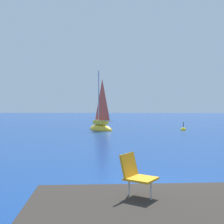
# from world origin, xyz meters

# --- Properties ---
(ground_plane) EXTENTS (160.00, 160.00, 0.00)m
(ground_plane) POSITION_xyz_m (0.00, 0.00, 0.00)
(ground_plane) COLOR navy
(boulder_inland) EXTENTS (1.43, 1.47, 0.70)m
(boulder_inland) POSITION_xyz_m (0.60, -2.22, 0.00)
(boulder_inland) COLOR #2D2920
(boulder_inland) RESTS_ON ground
(sailboat_near) EXTENTS (3.13, 3.41, 6.58)m
(sailboat_near) POSITION_xyz_m (-2.86, 21.29, 0.36)
(sailboat_near) COLOR yellow
(sailboat_near) RESTS_ON ground
(beach_chair) EXTENTS (0.76, 0.72, 0.80)m
(beach_chair) POSITION_xyz_m (-0.76, -3.36, 1.33)
(beach_chair) COLOR orange
(beach_chair) RESTS_ON shore_ledge
(marker_buoy) EXTENTS (0.56, 0.56, 1.13)m
(marker_buoy) POSITION_xyz_m (5.41, 21.32, 0.01)
(marker_buoy) COLOR yellow
(marker_buoy) RESTS_ON ground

